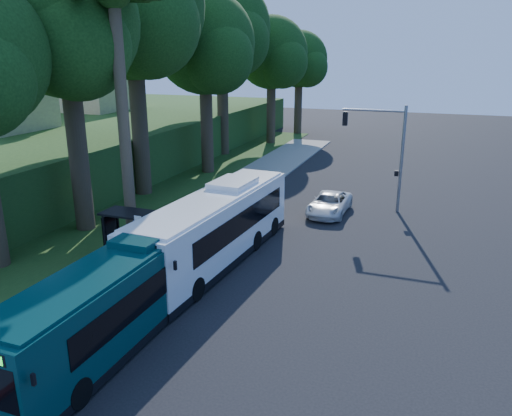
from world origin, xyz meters
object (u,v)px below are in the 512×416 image
at_px(bus_shelter, 132,225).
at_px(white_bus, 216,226).
at_px(teal_bus, 120,295).
at_px(pickup, 329,204).

relative_size(bus_shelter, white_bus, 0.25).
xyz_separation_m(white_bus, teal_bus, (-0.36, -7.68, -0.16)).
height_order(white_bus, pickup, white_bus).
bearing_deg(bus_shelter, teal_bus, -59.67).
xyz_separation_m(bus_shelter, pickup, (7.87, 10.86, -1.13)).
height_order(teal_bus, pickup, teal_bus).
height_order(bus_shelter, teal_bus, teal_bus).
relative_size(teal_bus, pickup, 2.37).
distance_m(teal_bus, pickup, 17.81).
distance_m(white_bus, teal_bus, 7.69).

